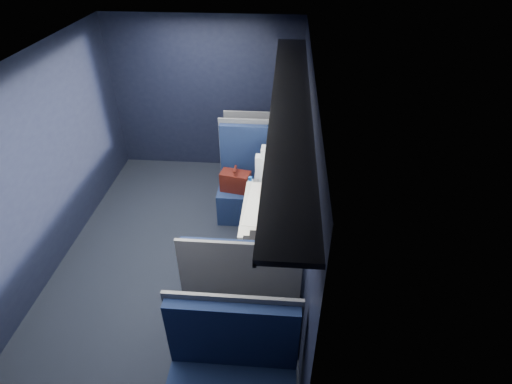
# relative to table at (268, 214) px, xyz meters

# --- Properties ---
(ground) EXTENTS (2.80, 4.20, 0.01)m
(ground) POSITION_rel_table_xyz_m (-1.03, 0.00, -0.67)
(ground) COLOR black
(room_shell) EXTENTS (3.00, 4.40, 2.40)m
(room_shell) POSITION_rel_table_xyz_m (-1.01, 0.00, 0.81)
(room_shell) COLOR black
(room_shell) RESTS_ON ground
(table) EXTENTS (0.62, 1.00, 0.74)m
(table) POSITION_rel_table_xyz_m (0.00, 0.00, 0.00)
(table) COLOR #54565E
(table) RESTS_ON ground
(seat_bay_near) EXTENTS (1.04, 0.62, 1.26)m
(seat_bay_near) POSITION_rel_table_xyz_m (-0.20, 0.87, -0.24)
(seat_bay_near) COLOR #0C1535
(seat_bay_near) RESTS_ON ground
(seat_bay_far) EXTENTS (1.04, 0.62, 1.26)m
(seat_bay_far) POSITION_rel_table_xyz_m (-0.18, -0.87, -0.25)
(seat_bay_far) COLOR #0C1535
(seat_bay_far) RESTS_ON ground
(seat_row_front) EXTENTS (1.04, 0.51, 1.16)m
(seat_row_front) POSITION_rel_table_xyz_m (-0.18, 1.80, -0.25)
(seat_row_front) COLOR #0C1535
(seat_row_front) RESTS_ON ground
(seat_row_back) EXTENTS (1.04, 0.51, 1.16)m
(seat_row_back) POSITION_rel_table_xyz_m (-0.18, -1.80, -0.25)
(seat_row_back) COLOR #0C1535
(seat_row_back) RESTS_ON ground
(man) EXTENTS (0.53, 0.56, 1.32)m
(man) POSITION_rel_table_xyz_m (0.07, 0.70, 0.06)
(man) COLOR black
(man) RESTS_ON ground
(woman) EXTENTS (0.53, 0.56, 1.32)m
(woman) POSITION_rel_table_xyz_m (0.07, -0.71, 0.06)
(woman) COLOR black
(woman) RESTS_ON ground
(papers) EXTENTS (0.59, 0.82, 0.01)m
(papers) POSITION_rel_table_xyz_m (0.03, 0.06, 0.08)
(papers) COLOR white
(papers) RESTS_ON table
(laptop) EXTENTS (0.22, 0.29, 0.22)m
(laptop) POSITION_rel_table_xyz_m (0.30, 0.06, 0.14)
(laptop) COLOR silver
(laptop) RESTS_ON table
(bottle_small) EXTENTS (0.07, 0.07, 0.24)m
(bottle_small) POSITION_rel_table_xyz_m (0.27, 0.33, 0.18)
(bottle_small) COLOR silver
(bottle_small) RESTS_ON table
(cup) EXTENTS (0.07, 0.07, 0.09)m
(cup) POSITION_rel_table_xyz_m (0.30, 0.35, 0.12)
(cup) COLOR white
(cup) RESTS_ON table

